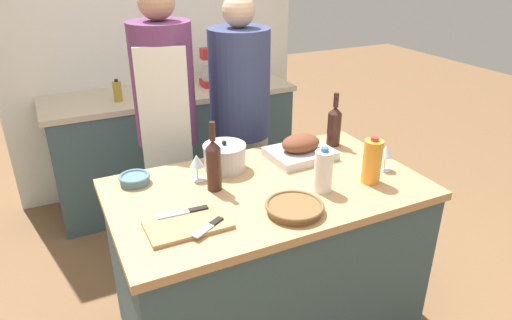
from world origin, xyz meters
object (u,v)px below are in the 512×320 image
Objects in this scene: wine_glass_left at (197,162)px; knife_paring at (209,226)px; roasting_pan at (300,149)px; condiment_bottle_tall at (223,68)px; wine_bottle_dark at (214,164)px; knife_chef at (185,212)px; condiment_bottle_short at (117,91)px; milk_jug at (323,171)px; wine_glass_right at (386,152)px; wicker_basket at (294,207)px; mixing_bowl at (135,179)px; cutting_board at (188,224)px; juice_jug at (372,161)px; stand_mixer at (213,70)px; person_cook_guest at (240,117)px; wine_bottle_green at (334,125)px; stock_pot at (225,157)px; person_cook_aproned at (167,121)px.

wine_glass_left reaches higher than knife_paring.
roasting_pan is 1.63× the size of condiment_bottle_tall.
roasting_pan is 0.56m from wine_bottle_dark.
wine_glass_left is 0.61× the size of knife_chef.
condiment_bottle_short is (-0.88, -0.22, -0.03)m from condiment_bottle_tall.
wine_glass_right is (0.40, 0.04, -0.00)m from milk_jug.
wicker_basket is 0.78m from mixing_bowl.
milk_jug is at bearing 1.44° from cutting_board.
wine_glass_right reaches higher than roasting_pan.
wicker_basket is 0.46m from knife_chef.
juice_jug is 0.25m from milk_jug.
knife_chef is 1.39× the size of knife_paring.
juice_jug reaches higher than knife_chef.
juice_jug is 1.08× the size of milk_jug.
wine_glass_right reaches higher than wine_glass_left.
milk_jug reaches higher than wine_glass_left.
stand_mixer is (0.79, 1.77, 0.15)m from cutting_board.
condiment_bottle_tall is at bearing 55.32° from person_cook_guest.
condiment_bottle_tall is (1.04, 1.44, 0.10)m from mixing_bowl.
condiment_bottle_short is (-0.12, 1.32, 0.01)m from wine_glass_left.
wine_bottle_dark is 0.28m from knife_chef.
wine_bottle_green is 0.38m from wine_glass_right.
stand_mixer is (0.73, 1.84, 0.13)m from knife_paring.
condiment_bottle_tall is (0.49, 2.00, 0.11)m from wicker_basket.
stand_mixer is (-0.11, 1.78, 0.05)m from juice_jug.
stock_pot is 0.58m from person_cook_aproned.
condiment_bottle_tall is (0.03, 1.92, 0.02)m from juice_jug.
condiment_bottle_tall reaches higher than wine_glass_right.
wine_bottle_green is at bearing 28.47° from knife_paring.
knife_chef is (-0.64, 0.06, -0.08)m from milk_jug.
condiment_bottle_tall is at bearing 93.66° from wine_glass_right.
wine_bottle_dark is 1.81m from condiment_bottle_tall.
juice_jug is 1.74× the size of wine_glass_left.
wicker_basket is 0.78m from wine_bottle_green.
person_cook_guest is at bearing 103.07° from juice_jug.
wine_bottle_dark is 0.86m from wine_glass_right.
stand_mixer is at bearing 88.07° from roasting_pan.
juice_jug is (1.01, -0.47, 0.08)m from mixing_bowl.
wine_bottle_green is 1.45× the size of condiment_bottle_tall.
condiment_bottle_tall is (0.28, 1.89, 0.03)m from milk_jug.
stand_mixer reaches higher than milk_jug.
stand_mixer is 0.80m from person_cook_guest.
knife_paring is 0.75× the size of condiment_bottle_tall.
wine_glass_right is (1.16, -0.40, 0.07)m from mixing_bowl.
mixing_bowl is 0.49× the size of wine_bottle_green.
stand_mixer reaches higher than roasting_pan.
wine_bottle_green is 2.26× the size of wine_glass_right.
person_cook_guest is at bearing 60.09° from knife_paring.
wine_bottle_green is at bearing -81.03° from stand_mixer.
wine_glass_right is (0.05, -0.38, -0.02)m from wine_bottle_green.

